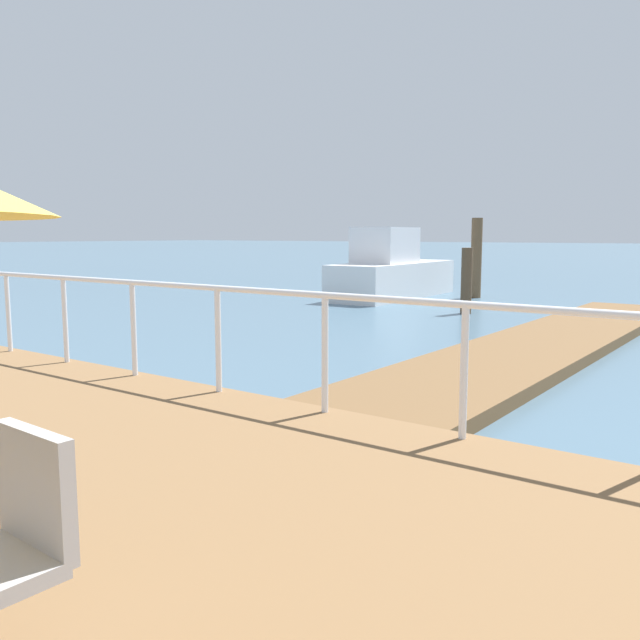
% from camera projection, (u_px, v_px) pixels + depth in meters
% --- Properties ---
extents(floating_dock, '(14.24, 2.00, 0.18)m').
position_uv_depth(floating_dock, '(545.00, 344.00, 11.50)').
color(floating_dock, brown).
rests_on(floating_dock, ground_plane).
extents(boardwalk_railing, '(0.06, 29.11, 1.08)m').
position_uv_depth(boardwalk_railing, '(64.00, 297.00, 8.17)').
color(boardwalk_railing, white).
rests_on(boardwalk_railing, boardwalk).
extents(dock_piling_0, '(0.34, 0.34, 2.49)m').
position_uv_depth(dock_piling_0, '(476.00, 258.00, 20.73)').
color(dock_piling_0, brown).
rests_on(dock_piling_0, ground_plane).
extents(dock_piling_5, '(0.27, 0.27, 1.65)m').
position_uv_depth(dock_piling_5, '(466.00, 281.00, 16.60)').
color(dock_piling_5, brown).
rests_on(dock_piling_5, ground_plane).
extents(moored_boat_2, '(5.82, 2.09, 2.19)m').
position_uv_depth(moored_boat_2, '(392.00, 272.00, 20.88)').
color(moored_boat_2, white).
rests_on(moored_boat_2, ground_plane).
extents(cafe_chair_0, '(0.49, 0.46, 0.90)m').
position_uv_depth(cafe_chair_0, '(4.00, 542.00, 2.29)').
color(cafe_chair_0, '#B7B7BC').
rests_on(cafe_chair_0, boardwalk).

